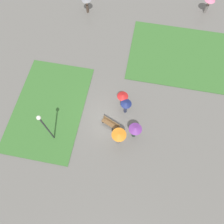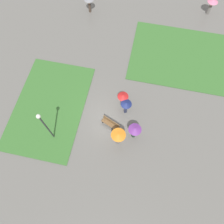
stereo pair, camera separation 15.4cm
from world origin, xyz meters
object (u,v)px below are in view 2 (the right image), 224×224
(park_bench, at_px, (111,123))
(crowd_person_red, at_px, (123,98))
(crowd_person_orange, at_px, (118,136))
(lamp_post, at_px, (45,124))
(lone_walker_far_path, at_px, (89,1))
(lone_walker_mid_plaza, at_px, (212,3))
(crowd_person_navy, at_px, (126,105))
(crowd_person_purple, at_px, (135,130))

(park_bench, height_order, crowd_person_red, crowd_person_red)
(crowd_person_red, xyz_separation_m, crowd_person_orange, (0.29, -3.53, 0.13))
(lamp_post, height_order, crowd_person_red, lamp_post)
(lone_walker_far_path, bearing_deg, lamp_post, 16.47)
(park_bench, xyz_separation_m, crowd_person_orange, (0.90, -1.31, 0.85))
(lone_walker_far_path, height_order, lone_walker_mid_plaza, lone_walker_mid_plaza)
(crowd_person_red, xyz_separation_m, lone_walker_far_path, (-5.82, 10.89, 0.14))
(crowd_person_navy, xyz_separation_m, lone_walker_far_path, (-6.22, 11.55, 0.00))
(park_bench, relative_size, crowd_person_purple, 0.94)
(lamp_post, xyz_separation_m, lone_walker_mid_plaza, (12.45, 17.62, -1.56))
(lamp_post, height_order, lone_walker_mid_plaza, lamp_post)
(park_bench, height_order, crowd_person_purple, crowd_person_purple)
(crowd_person_orange, height_order, lone_walker_far_path, crowd_person_orange)
(crowd_person_navy, relative_size, crowd_person_orange, 0.92)
(lamp_post, xyz_separation_m, lone_walker_far_path, (-0.66, 15.15, -1.60))
(crowd_person_navy, distance_m, crowd_person_purple, 2.35)
(crowd_person_orange, bearing_deg, lone_walker_far_path, 75.38)
(park_bench, distance_m, lone_walker_far_path, 14.14)
(crowd_person_red, relative_size, lone_walker_mid_plaza, 0.97)
(crowd_person_purple, height_order, crowd_person_orange, crowd_person_orange)
(crowd_person_purple, relative_size, lone_walker_mid_plaza, 0.98)
(lamp_post, relative_size, lone_walker_mid_plaza, 2.53)
(lone_walker_mid_plaza, bearing_deg, crowd_person_navy, 77.58)
(lone_walker_mid_plaza, bearing_deg, crowd_person_red, 75.13)
(crowd_person_navy, bearing_deg, park_bench, -167.33)
(crowd_person_purple, bearing_deg, crowd_person_navy, -14.06)
(lamp_post, distance_m, crowd_person_purple, 7.01)
(park_bench, height_order, lone_walker_far_path, lone_walker_far_path)
(lamp_post, distance_m, lone_walker_far_path, 15.25)
(crowd_person_purple, distance_m, crowd_person_red, 3.12)
(crowd_person_orange, bearing_deg, crowd_person_red, 57.12)
(lone_walker_far_path, xyz_separation_m, lone_walker_mid_plaza, (13.11, 2.47, 0.04))
(crowd_person_purple, relative_size, crowd_person_orange, 0.93)
(crowd_person_navy, height_order, lone_walker_far_path, crowd_person_navy)
(crowd_person_purple, distance_m, lone_walker_far_path, 15.47)
(lamp_post, xyz_separation_m, crowd_person_navy, (5.56, 3.60, -1.60))
(lone_walker_far_path, bearing_deg, crowd_person_orange, 36.96)
(crowd_person_purple, xyz_separation_m, crowd_person_orange, (-1.20, -0.78, 0.00))
(park_bench, relative_size, lone_walker_far_path, 0.96)
(crowd_person_navy, bearing_deg, crowd_person_purple, -106.86)
(lamp_post, bearing_deg, lone_walker_mid_plaza, 54.75)
(crowd_person_navy, height_order, lone_walker_mid_plaza, lone_walker_mid_plaza)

